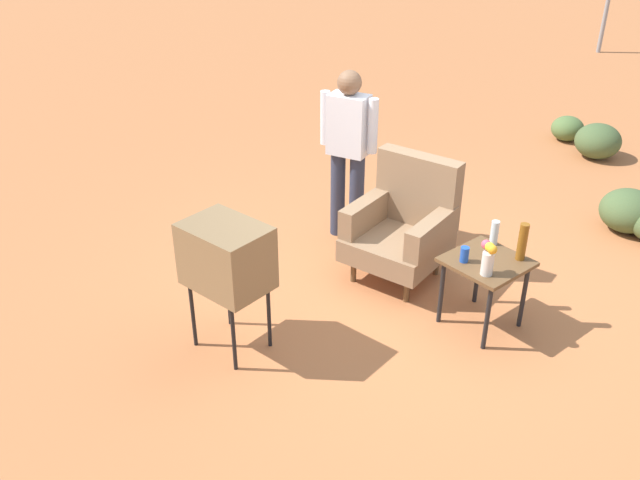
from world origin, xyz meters
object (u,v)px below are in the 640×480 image
side_table (486,270)px  person_standing (348,146)px  soda_can_blue (465,254)px  flower_vase (488,257)px  bottle_tall_amber (522,242)px  bottle_short_clear (494,233)px  armchair (404,223)px  tv_on_stand (227,257)px

side_table → person_standing: bearing=174.7°
soda_can_blue → flower_vase: 0.24m
person_standing → bottle_tall_amber: person_standing is taller
bottle_short_clear → soda_can_blue: size_ratio=1.64×
person_standing → flower_vase: bearing=-10.0°
person_standing → soda_can_blue: size_ratio=13.44×
armchair → flower_vase: (1.06, -0.24, 0.24)m
armchair → bottle_short_clear: 0.85m
bottle_tall_amber → side_table: bearing=-125.8°
armchair → soda_can_blue: armchair is taller
soda_can_blue → flower_vase: bearing=-4.4°
side_table → bottle_short_clear: bottle_short_clear is taller
bottle_short_clear → soda_can_blue: bearing=-85.9°
armchair → bottle_tall_amber: 1.12m
flower_vase → bottle_short_clear: bearing=121.7°
tv_on_stand → flower_vase: tv_on_stand is taller
side_table → flower_vase: 0.31m
side_table → soda_can_blue: soda_can_blue is taller
flower_vase → soda_can_blue: bearing=175.6°
person_standing → soda_can_blue: bearing=-10.7°
bottle_short_clear → person_standing: bearing=-177.5°
armchair → tv_on_stand: bearing=-92.7°
tv_on_stand → bottle_tall_amber: tv_on_stand is taller
bottle_tall_amber → flower_vase: size_ratio=1.13×
soda_can_blue → bottle_tall_amber: bearing=55.0°
tv_on_stand → person_standing: (-0.76, 1.83, 0.16)m
person_standing → bottle_short_clear: 1.67m
person_standing → bottle_tall_amber: 1.94m
armchair → person_standing: (-0.84, 0.09, 0.44)m
soda_can_blue → flower_vase: size_ratio=0.46×
person_standing → flower_vase: size_ratio=6.19×
soda_can_blue → tv_on_stand: bearing=-121.3°
person_standing → bottle_tall_amber: (1.93, 0.04, -0.20)m
side_table → armchair: bearing=175.5°
tv_on_stand → bottle_short_clear: (0.89, 1.90, -0.09)m
side_table → bottle_short_clear: (-0.13, 0.24, 0.18)m
side_table → person_standing: size_ratio=0.36×
armchair → bottle_short_clear: armchair is taller
side_table → bottle_short_clear: bearing=118.5°
armchair → flower_vase: bearing=-12.9°
person_standing → soda_can_blue: (1.68, -0.32, -0.29)m
armchair → flower_vase: armchair is taller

